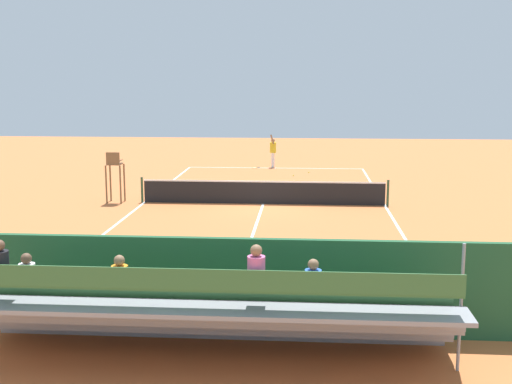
{
  "coord_description": "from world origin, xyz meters",
  "views": [
    {
      "loc": [
        -1.72,
        26.91,
        5.21
      ],
      "look_at": [
        0.0,
        4.0,
        1.2
      ],
      "focal_mm": 46.46,
      "sensor_mm": 36.0,
      "label": 1
    }
  ],
  "objects_px": {
    "tennis_net": "(263,192)",
    "tennis_player": "(273,150)",
    "tennis_racket": "(255,168)",
    "tennis_ball_near": "(293,176)",
    "bleacher_stand": "(204,312)",
    "courtside_bench": "(352,298)",
    "equipment_bag": "(268,314)",
    "tennis_ball_far": "(309,172)",
    "umpire_chair": "(115,172)"
  },
  "relations": [
    {
      "from": "courtside_bench",
      "to": "tennis_ball_near",
      "type": "relative_size",
      "value": 27.27
    },
    {
      "from": "tennis_ball_far",
      "to": "tennis_ball_near",
      "type": "bearing_deg",
      "value": 56.7
    },
    {
      "from": "tennis_net",
      "to": "tennis_player",
      "type": "bearing_deg",
      "value": -89.17
    },
    {
      "from": "bleacher_stand",
      "to": "equipment_bag",
      "type": "xyz_separation_m",
      "value": [
        -1.07,
        -1.98,
        -0.76
      ]
    },
    {
      "from": "umpire_chair",
      "to": "courtside_bench",
      "type": "relative_size",
      "value": 1.19
    },
    {
      "from": "tennis_net",
      "to": "tennis_player",
      "type": "distance_m",
      "value": 11.39
    },
    {
      "from": "umpire_chair",
      "to": "equipment_bag",
      "type": "bearing_deg",
      "value": 118.44
    },
    {
      "from": "tennis_ball_near",
      "to": "tennis_player",
      "type": "bearing_deg",
      "value": -69.94
    },
    {
      "from": "umpire_chair",
      "to": "equipment_bag",
      "type": "relative_size",
      "value": 2.38
    },
    {
      "from": "equipment_bag",
      "to": "tennis_player",
      "type": "bearing_deg",
      "value": -87.37
    },
    {
      "from": "bleacher_stand",
      "to": "courtside_bench",
      "type": "xyz_separation_m",
      "value": [
        -2.86,
        -2.11,
        -0.38
      ]
    },
    {
      "from": "equipment_bag",
      "to": "tennis_ball_far",
      "type": "xyz_separation_m",
      "value": [
        -0.95,
        -22.55,
        -0.15
      ]
    },
    {
      "from": "tennis_net",
      "to": "tennis_racket",
      "type": "distance_m",
      "value": 10.97
    },
    {
      "from": "bleacher_stand",
      "to": "tennis_ball_near",
      "type": "xyz_separation_m",
      "value": [
        -1.2,
        -23.29,
        -0.9
      ]
    },
    {
      "from": "equipment_bag",
      "to": "tennis_racket",
      "type": "height_order",
      "value": "equipment_bag"
    },
    {
      "from": "tennis_player",
      "to": "tennis_ball_far",
      "type": "height_order",
      "value": "tennis_player"
    },
    {
      "from": "tennis_ball_far",
      "to": "tennis_net",
      "type": "bearing_deg",
      "value": 78.15
    },
    {
      "from": "tennis_net",
      "to": "tennis_player",
      "type": "height_order",
      "value": "tennis_player"
    },
    {
      "from": "courtside_bench",
      "to": "tennis_player",
      "type": "xyz_separation_m",
      "value": [
        2.92,
        -24.65,
        0.46
      ]
    },
    {
      "from": "courtside_bench",
      "to": "tennis_racket",
      "type": "distance_m",
      "value": 24.49
    },
    {
      "from": "equipment_bag",
      "to": "tennis_ball_near",
      "type": "height_order",
      "value": "equipment_bag"
    },
    {
      "from": "bleacher_stand",
      "to": "tennis_ball_far",
      "type": "bearing_deg",
      "value": -94.71
    },
    {
      "from": "tennis_net",
      "to": "equipment_bag",
      "type": "xyz_separation_m",
      "value": [
        -0.97,
        13.4,
        -0.32
      ]
    },
    {
      "from": "courtside_bench",
      "to": "tennis_racket",
      "type": "relative_size",
      "value": 3.43
    },
    {
      "from": "tennis_racket",
      "to": "tennis_ball_far",
      "type": "xyz_separation_m",
      "value": [
        -3.11,
        1.74,
        0.02
      ]
    },
    {
      "from": "tennis_net",
      "to": "tennis_ball_far",
      "type": "relative_size",
      "value": 156.06
    },
    {
      "from": "tennis_ball_near",
      "to": "tennis_ball_far",
      "type": "relative_size",
      "value": 1.0
    },
    {
      "from": "umpire_chair",
      "to": "tennis_ball_far",
      "type": "xyz_separation_m",
      "value": [
        -8.12,
        -9.31,
        -1.28
      ]
    },
    {
      "from": "courtside_bench",
      "to": "tennis_ball_near",
      "type": "bearing_deg",
      "value": -85.53
    },
    {
      "from": "tennis_net",
      "to": "tennis_player",
      "type": "relative_size",
      "value": 5.35
    },
    {
      "from": "bleacher_stand",
      "to": "tennis_ball_near",
      "type": "bearing_deg",
      "value": -92.95
    },
    {
      "from": "umpire_chair",
      "to": "tennis_player",
      "type": "height_order",
      "value": "umpire_chair"
    },
    {
      "from": "courtside_bench",
      "to": "equipment_bag",
      "type": "distance_m",
      "value": 1.83
    },
    {
      "from": "tennis_player",
      "to": "bleacher_stand",
      "type": "bearing_deg",
      "value": 90.14
    },
    {
      "from": "tennis_player",
      "to": "tennis_racket",
      "type": "height_order",
      "value": "tennis_player"
    },
    {
      "from": "tennis_ball_near",
      "to": "equipment_bag",
      "type": "bearing_deg",
      "value": 89.65
    },
    {
      "from": "tennis_racket",
      "to": "tennis_ball_near",
      "type": "height_order",
      "value": "tennis_ball_near"
    },
    {
      "from": "tennis_racket",
      "to": "bleacher_stand",
      "type": "bearing_deg",
      "value": 92.37
    },
    {
      "from": "tennis_net",
      "to": "tennis_ball_near",
      "type": "xyz_separation_m",
      "value": [
        -1.1,
        -7.91,
        -0.47
      ]
    },
    {
      "from": "tennis_net",
      "to": "courtside_bench",
      "type": "bearing_deg",
      "value": 101.74
    },
    {
      "from": "tennis_player",
      "to": "tennis_ball_far",
      "type": "bearing_deg",
      "value": 133.11
    },
    {
      "from": "umpire_chair",
      "to": "tennis_player",
      "type": "relative_size",
      "value": 1.11
    },
    {
      "from": "equipment_bag",
      "to": "tennis_ball_near",
      "type": "distance_m",
      "value": 21.31
    },
    {
      "from": "tennis_net",
      "to": "bleacher_stand",
      "type": "relative_size",
      "value": 1.14
    },
    {
      "from": "courtside_bench",
      "to": "equipment_bag",
      "type": "xyz_separation_m",
      "value": [
        1.79,
        0.13,
        -0.38
      ]
    },
    {
      "from": "tennis_net",
      "to": "courtside_bench",
      "type": "distance_m",
      "value": 13.56
    },
    {
      "from": "courtside_bench",
      "to": "umpire_chair",
      "type": "bearing_deg",
      "value": -55.66
    },
    {
      "from": "tennis_net",
      "to": "tennis_racket",
      "type": "height_order",
      "value": "tennis_net"
    },
    {
      "from": "tennis_racket",
      "to": "tennis_ball_near",
      "type": "relative_size",
      "value": 7.94
    },
    {
      "from": "tennis_ball_far",
      "to": "equipment_bag",
      "type": "bearing_deg",
      "value": 87.59
    }
  ]
}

